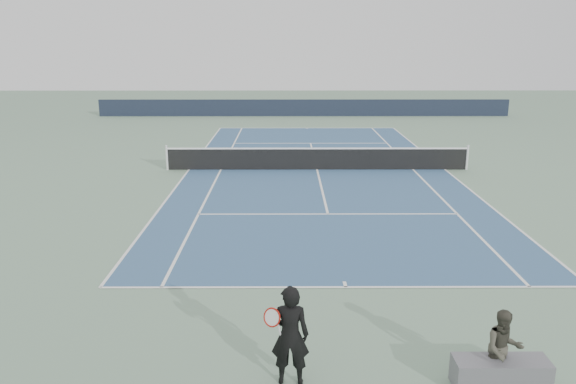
{
  "coord_description": "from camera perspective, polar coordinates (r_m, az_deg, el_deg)",
  "views": [
    {
      "loc": [
        -1.33,
        -23.41,
        5.32
      ],
      "look_at": [
        -1.27,
        -7.74,
        1.1
      ],
      "focal_mm": 35.0,
      "sensor_mm": 36.0,
      "label": 1
    }
  ],
  "objects": [
    {
      "name": "ground",
      "position": [
        24.05,
        2.97,
        2.27
      ],
      "size": [
        80.0,
        80.0,
        0.0
      ],
      "primitive_type": "plane",
      "color": "slate"
    },
    {
      "name": "court_surface",
      "position": [
        24.05,
        2.97,
        2.28
      ],
      "size": [
        10.97,
        23.77,
        0.01
      ],
      "primitive_type": "cube",
      "color": "#335478",
      "rests_on": "ground"
    },
    {
      "name": "tennis_net",
      "position": [
        23.94,
        2.98,
        3.44
      ],
      "size": [
        12.9,
        0.1,
        1.07
      ],
      "color": "silver",
      "rests_on": "ground"
    },
    {
      "name": "windscreen_far",
      "position": [
        41.59,
        1.64,
        8.55
      ],
      "size": [
        30.0,
        0.25,
        1.2
      ],
      "primitive_type": "cube",
      "color": "black",
      "rests_on": "ground"
    },
    {
      "name": "tennis_player",
      "position": [
        9.12,
        0.19,
        -14.34
      ],
      "size": [
        0.78,
        0.48,
        1.69
      ],
      "color": "black",
      "rests_on": "ground"
    },
    {
      "name": "spectator_bench",
      "position": [
        9.81,
        20.91,
        -15.69
      ],
      "size": [
        1.5,
        0.5,
        1.31
      ],
      "color": "#5D5C61",
      "rests_on": "ground"
    }
  ]
}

